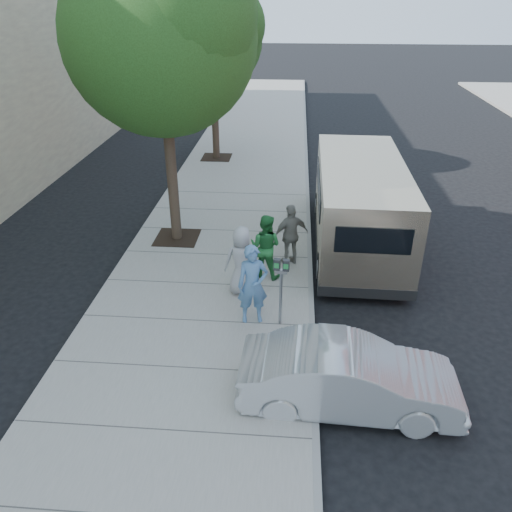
# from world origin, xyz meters

# --- Properties ---
(ground) EXTENTS (120.00, 120.00, 0.00)m
(ground) POSITION_xyz_m (0.00, 0.00, 0.00)
(ground) COLOR black
(ground) RESTS_ON ground
(sidewalk) EXTENTS (5.00, 60.00, 0.15)m
(sidewalk) POSITION_xyz_m (-1.00, 0.00, 0.07)
(sidewalk) COLOR gray
(sidewalk) RESTS_ON ground
(curb_face) EXTENTS (0.12, 60.00, 0.16)m
(curb_face) POSITION_xyz_m (1.44, 0.00, 0.07)
(curb_face) COLOR gray
(curb_face) RESTS_ON ground
(tree_near) EXTENTS (4.62, 4.60, 7.53)m
(tree_near) POSITION_xyz_m (-2.25, 2.40, 5.55)
(tree_near) COLOR black
(tree_near) RESTS_ON sidewalk
(tree_far) EXTENTS (3.92, 3.80, 6.49)m
(tree_far) POSITION_xyz_m (-2.25, 10.00, 4.88)
(tree_far) COLOR black
(tree_far) RESTS_ON sidewalk
(parking_meter) EXTENTS (0.33, 0.14, 1.54)m
(parking_meter) POSITION_xyz_m (0.76, -1.46, 1.26)
(parking_meter) COLOR gray
(parking_meter) RESTS_ON sidewalk
(van) EXTENTS (2.28, 6.50, 2.39)m
(van) POSITION_xyz_m (2.73, 2.58, 1.27)
(van) COLOR beige
(van) RESTS_ON ground
(sedan) EXTENTS (3.78, 1.44, 1.23)m
(sedan) POSITION_xyz_m (2.00, -3.56, 0.62)
(sedan) COLOR #B6B9BD
(sedan) RESTS_ON ground
(person_officer) EXTENTS (0.71, 0.54, 1.75)m
(person_officer) POSITION_xyz_m (0.18, -1.38, 1.03)
(person_officer) COLOR #527FAE
(person_officer) RESTS_ON sidewalk
(person_green_shirt) EXTENTS (0.92, 0.81, 1.61)m
(person_green_shirt) POSITION_xyz_m (0.32, 0.51, 0.95)
(person_green_shirt) COLOR #277837
(person_green_shirt) RESTS_ON sidewalk
(person_gray_shirt) EXTENTS (0.90, 0.69, 1.64)m
(person_gray_shirt) POSITION_xyz_m (-0.16, -0.28, 0.97)
(person_gray_shirt) COLOR #A1A2A4
(person_gray_shirt) RESTS_ON sidewalk
(person_striped_polo) EXTENTS (1.02, 0.77, 1.61)m
(person_striped_polo) POSITION_xyz_m (0.92, 1.19, 0.95)
(person_striped_polo) COLOR gray
(person_striped_polo) RESTS_ON sidewalk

